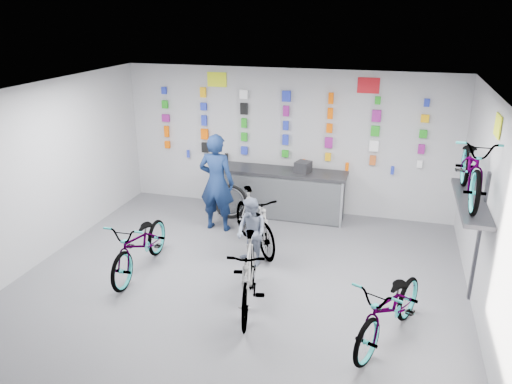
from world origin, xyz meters
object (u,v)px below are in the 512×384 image
(bike_left, at_px, (141,244))
(clerk, at_px, (217,183))
(customer, at_px, (251,232))
(counter, at_px, (280,194))
(bike_service, at_px, (254,220))
(bike_right, at_px, (391,308))
(bike_center, at_px, (248,275))

(bike_left, distance_m, clerk, 2.10)
(customer, bearing_deg, bike_left, -119.93)
(bike_left, bearing_deg, clerk, 70.42)
(counter, bearing_deg, clerk, -136.83)
(counter, height_order, bike_left, counter)
(counter, height_order, customer, customer)
(counter, relative_size, clerk, 1.40)
(bike_left, height_order, bike_service, bike_service)
(bike_left, height_order, bike_right, bike_left)
(bike_service, height_order, customer, customer)
(bike_left, bearing_deg, bike_service, 39.08)
(bike_center, xyz_separation_m, customer, (-0.33, 1.29, 0.05))
(clerk, bearing_deg, bike_center, 121.05)
(bike_center, xyz_separation_m, bike_service, (-0.45, 1.90, -0.00))
(counter, xyz_separation_m, clerk, (-1.04, -0.98, 0.48))
(bike_left, distance_m, bike_right, 4.07)
(bike_service, xyz_separation_m, clerk, (-0.93, 0.60, 0.42))
(bike_left, relative_size, customer, 1.59)
(counter, xyz_separation_m, customer, (0.01, -2.19, 0.10))
(counter, distance_m, customer, 2.19)
(bike_left, relative_size, clerk, 0.98)
(bike_center, bearing_deg, counter, 83.83)
(bike_right, relative_size, bike_service, 1.04)
(bike_left, xyz_separation_m, bike_center, (2.01, -0.55, 0.05))
(bike_service, bearing_deg, customer, -117.33)
(counter, bearing_deg, bike_left, -119.59)
(counter, distance_m, bike_left, 3.37)
(clerk, bearing_deg, bike_service, 149.13)
(bike_right, height_order, bike_service, bike_service)
(counter, relative_size, bike_left, 1.43)
(bike_center, bearing_deg, bike_right, -18.68)
(counter, height_order, bike_center, bike_center)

